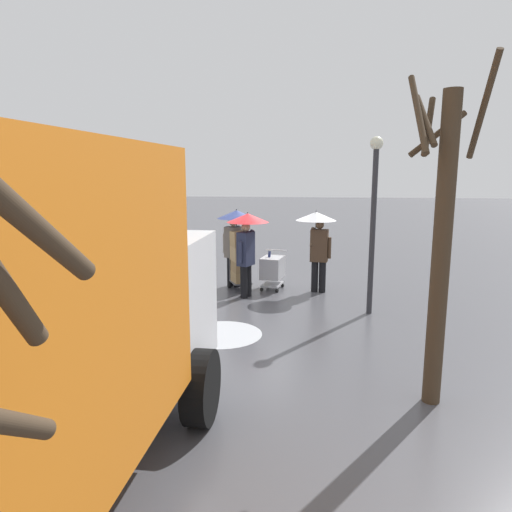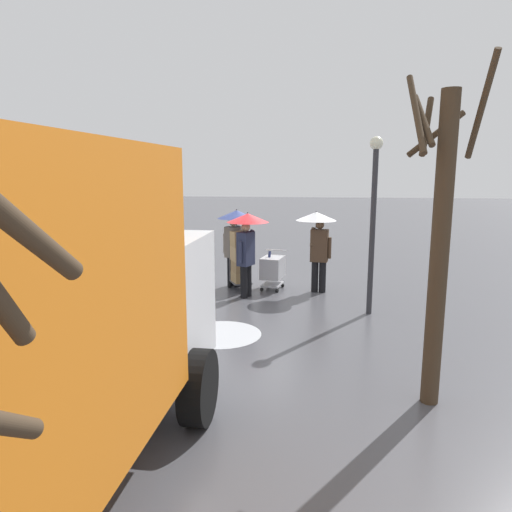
% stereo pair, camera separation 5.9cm
% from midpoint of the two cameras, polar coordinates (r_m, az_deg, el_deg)
% --- Properties ---
extents(ground_plane, '(90.00, 90.00, 0.00)m').
position_cam_midpoint_polar(ground_plane, '(12.62, -0.97, -4.01)').
color(ground_plane, '#4C4C51').
extents(slush_patch_near_cluster, '(1.25, 1.25, 0.01)m').
position_cam_midpoint_polar(slush_patch_near_cluster, '(15.95, -14.75, -1.29)').
color(slush_patch_near_cluster, '#ADAFB5').
rests_on(slush_patch_near_cluster, ground).
extents(slush_patch_under_van, '(1.59, 1.59, 0.01)m').
position_cam_midpoint_polar(slush_patch_under_van, '(9.21, -4.17, -9.54)').
color(slush_patch_under_van, silver).
rests_on(slush_patch_under_van, ground).
extents(slush_patch_mid_street, '(2.72, 2.72, 0.01)m').
position_cam_midpoint_polar(slush_patch_mid_street, '(9.88, -19.12, -8.71)').
color(slush_patch_mid_street, '#ADAFB5').
rests_on(slush_patch_mid_street, ground).
extents(slush_patch_far_side, '(2.44, 2.44, 0.01)m').
position_cam_midpoint_polar(slush_patch_far_side, '(8.76, -27.14, -11.77)').
color(slush_patch_far_side, '#ADAFB5').
rests_on(slush_patch_far_side, ground).
extents(cargo_van_parked_right, '(2.35, 5.41, 2.60)m').
position_cam_midpoint_polar(cargo_van_parked_right, '(13.91, -16.12, 1.89)').
color(cargo_van_parked_right, gray).
rests_on(cargo_van_parked_right, ground).
extents(shopping_cart_vendor, '(0.69, 0.91, 1.04)m').
position_cam_midpoint_polar(shopping_cart_vendor, '(12.42, 2.17, -1.55)').
color(shopping_cart_vendor, '#B2B2B7').
rests_on(shopping_cart_vendor, ground).
extents(hand_dolly_boxes, '(0.75, 0.85, 1.58)m').
position_cam_midpoint_polar(hand_dolly_boxes, '(12.29, -1.76, -0.20)').
color(hand_dolly_boxes, '#515156').
rests_on(hand_dolly_boxes, ground).
extents(pedestrian_pink_side, '(1.04, 1.04, 2.15)m').
position_cam_midpoint_polar(pedestrian_pink_side, '(12.09, 7.73, 2.84)').
color(pedestrian_pink_side, black).
rests_on(pedestrian_pink_side, ground).
extents(pedestrian_black_side, '(1.04, 1.04, 2.15)m').
position_cam_midpoint_polar(pedestrian_black_side, '(12.54, -2.42, 3.27)').
color(pedestrian_black_side, black).
rests_on(pedestrian_black_side, ground).
extents(pedestrian_white_side, '(1.04, 1.04, 2.15)m').
position_cam_midpoint_polar(pedestrian_white_side, '(11.52, -0.98, 2.64)').
color(pedestrian_white_side, black).
rests_on(pedestrian_white_side, ground).
extents(bare_tree_near, '(0.89, 0.92, 4.53)m').
position_cam_midpoint_polar(bare_tree_near, '(6.48, 21.87, 2.10)').
color(bare_tree_near, '#423323').
rests_on(bare_tree_near, ground).
extents(street_lamp, '(0.28, 0.28, 3.86)m').
position_cam_midpoint_polar(street_lamp, '(10.34, 14.41, 5.81)').
color(street_lamp, '#2D2D33').
rests_on(street_lamp, ground).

